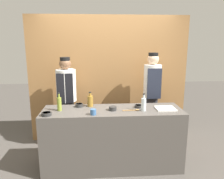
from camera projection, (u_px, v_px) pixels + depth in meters
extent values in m
plane|color=#4C4742|center=(113.00, 166.00, 3.46)|extent=(14.00, 14.00, 0.00)
cube|color=olive|center=(108.00, 79.00, 4.27)|extent=(3.03, 0.18, 2.40)
cube|color=#514C47|center=(113.00, 138.00, 3.36)|extent=(2.09, 0.62, 0.93)
cylinder|color=#2D2D2D|center=(138.00, 106.00, 3.35)|extent=(0.12, 0.12, 0.04)
cylinder|color=yellow|center=(138.00, 105.00, 3.35)|extent=(0.10, 0.10, 0.01)
cylinder|color=#2D2D2D|center=(113.00, 108.00, 3.22)|extent=(0.11, 0.11, 0.06)
cylinder|color=#703384|center=(113.00, 107.00, 3.21)|extent=(0.09, 0.09, 0.02)
cylinder|color=#2D2D2D|center=(79.00, 105.00, 3.39)|extent=(0.12, 0.12, 0.05)
cylinder|color=silver|center=(79.00, 104.00, 3.38)|extent=(0.09, 0.09, 0.02)
cylinder|color=#2D2D2D|center=(47.00, 114.00, 2.99)|extent=(0.14, 0.14, 0.04)
cylinder|color=orange|center=(46.00, 113.00, 2.99)|extent=(0.11, 0.11, 0.01)
cube|color=white|center=(165.00, 109.00, 3.27)|extent=(0.29, 0.25, 0.02)
cylinder|color=silver|center=(144.00, 105.00, 3.19)|extent=(0.07, 0.07, 0.19)
cylinder|color=silver|center=(144.00, 96.00, 3.16)|extent=(0.03, 0.03, 0.06)
cylinder|color=black|center=(144.00, 94.00, 3.15)|extent=(0.03, 0.03, 0.02)
cylinder|color=olive|center=(59.00, 104.00, 3.19)|extent=(0.06, 0.06, 0.20)
cylinder|color=olive|center=(59.00, 96.00, 3.16)|extent=(0.03, 0.03, 0.06)
cylinder|color=black|center=(59.00, 93.00, 3.15)|extent=(0.03, 0.03, 0.02)
cylinder|color=olive|center=(90.00, 101.00, 3.40)|extent=(0.09, 0.09, 0.17)
cylinder|color=olive|center=(90.00, 94.00, 3.38)|extent=(0.04, 0.04, 0.05)
cylinder|color=black|center=(90.00, 92.00, 3.37)|extent=(0.04, 0.04, 0.01)
cylinder|color=#386093|center=(93.00, 112.00, 3.02)|extent=(0.08, 0.08, 0.08)
cylinder|color=#B2844C|center=(129.00, 110.00, 3.19)|extent=(0.20, 0.02, 0.02)
ellipsoid|color=#B2844C|center=(137.00, 110.00, 3.20)|extent=(0.06, 0.04, 0.02)
cylinder|color=#28282D|center=(68.00, 124.00, 3.97)|extent=(0.25, 0.25, 0.89)
cylinder|color=white|center=(66.00, 85.00, 3.82)|extent=(0.34, 0.34, 0.56)
cube|color=black|center=(65.00, 89.00, 3.66)|extent=(0.27, 0.02, 0.51)
sphere|color=brown|center=(65.00, 64.00, 3.73)|extent=(0.20, 0.20, 0.20)
cylinder|color=black|center=(65.00, 59.00, 3.72)|extent=(0.17, 0.17, 0.07)
cylinder|color=#28282D|center=(151.00, 121.00, 4.08)|extent=(0.22, 0.22, 0.94)
cylinder|color=white|center=(152.00, 81.00, 3.91)|extent=(0.31, 0.31, 0.58)
cube|color=#232838|center=(154.00, 84.00, 3.77)|extent=(0.25, 0.02, 0.54)
sphere|color=beige|center=(153.00, 59.00, 3.82)|extent=(0.20, 0.20, 0.20)
cylinder|color=black|center=(153.00, 55.00, 3.81)|extent=(0.17, 0.17, 0.07)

